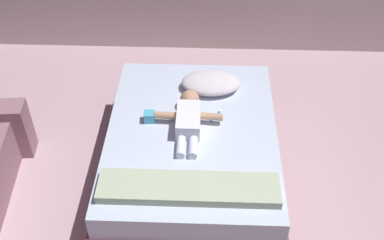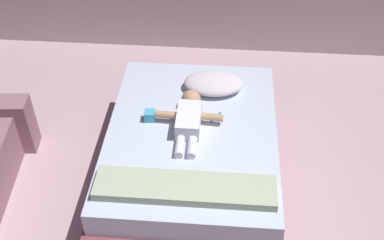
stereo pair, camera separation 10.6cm
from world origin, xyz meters
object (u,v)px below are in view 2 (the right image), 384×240
Objects in this scene: bed at (192,153)px; baby at (189,117)px; toothbrush at (217,116)px; pillow at (213,83)px; toy_block at (150,116)px.

baby is at bearing 111.64° from bed.
baby is 4.98× the size of toothbrush.
pillow is at bearing 69.63° from baby.
bed is 0.61m from pillow.
baby reaches higher than toothbrush.
pillow is 0.74× the size of baby.
pillow is 0.47m from baby.
baby is 7.67× the size of toy_block.
bed is 2.74× the size of baby.
bed is 0.45m from toy_block.
toothbrush is at bearing 42.34° from bed.
pillow is 0.63m from toy_block.
bed is at bearing -104.88° from pillow.
pillow reaches higher than toy_block.
toy_block is (-0.33, 0.09, 0.29)m from bed.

